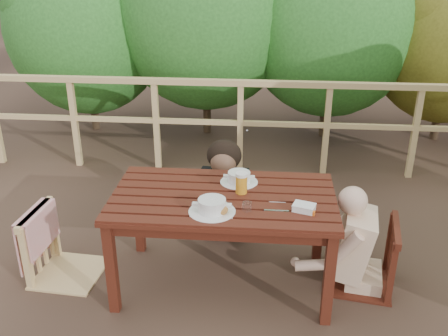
# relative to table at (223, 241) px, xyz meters

# --- Properties ---
(ground) EXTENTS (60.00, 60.00, 0.00)m
(ground) POSITION_rel_table_xyz_m (0.00, 0.00, -0.35)
(ground) COLOR #4F372A
(ground) RESTS_ON ground
(table) EXTENTS (1.53, 0.86, 0.71)m
(table) POSITION_rel_table_xyz_m (0.00, 0.00, 0.00)
(table) COLOR #3B160D
(table) RESTS_ON ground
(chair_left) EXTENTS (0.53, 0.53, 0.98)m
(chair_left) POSITION_rel_table_xyz_m (-1.16, -0.00, 0.14)
(chair_left) COLOR tan
(chair_left) RESTS_ON ground
(chair_far) EXTENTS (0.43, 0.43, 0.83)m
(chair_far) POSITION_rel_table_xyz_m (-0.05, 0.86, 0.06)
(chair_far) COLOR #3B160D
(chair_far) RESTS_ON ground
(chair_right) EXTENTS (0.55, 0.55, 0.95)m
(chair_right) POSITION_rel_table_xyz_m (0.99, 0.09, 0.12)
(chair_right) COLOR #3B160D
(chair_right) RESTS_ON ground
(woman) EXTENTS (0.53, 0.65, 1.28)m
(woman) POSITION_rel_table_xyz_m (-0.05, 0.88, 0.29)
(woman) COLOR black
(woman) RESTS_ON ground
(diner_right) EXTENTS (0.70, 0.60, 1.25)m
(diner_right) POSITION_rel_table_xyz_m (1.02, 0.09, 0.27)
(diner_right) COLOR beige
(diner_right) RESTS_ON ground
(railing) EXTENTS (5.60, 0.10, 1.01)m
(railing) POSITION_rel_table_xyz_m (0.00, 2.00, 0.15)
(railing) COLOR tan
(railing) RESTS_ON ground
(soup_near) EXTENTS (0.30, 0.30, 0.10)m
(soup_near) POSITION_rel_table_xyz_m (-0.05, -0.23, 0.40)
(soup_near) COLOR silver
(soup_near) RESTS_ON table
(soup_far) EXTENTS (0.27, 0.27, 0.09)m
(soup_far) POSITION_rel_table_xyz_m (0.09, 0.22, 0.40)
(soup_far) COLOR silver
(soup_far) RESTS_ON table
(bread_roll) EXTENTS (0.14, 0.10, 0.08)m
(bread_roll) POSITION_rel_table_xyz_m (-0.02, -0.25, 0.39)
(bread_roll) COLOR #A26F2F
(bread_roll) RESTS_ON table
(beer_glass) EXTENTS (0.08, 0.08, 0.16)m
(beer_glass) POSITION_rel_table_xyz_m (0.12, 0.05, 0.43)
(beer_glass) COLOR orange
(beer_glass) RESTS_ON table
(tumbler) EXTENTS (0.06, 0.06, 0.07)m
(tumbler) POSITION_rel_table_xyz_m (0.17, -0.20, 0.39)
(tumbler) COLOR silver
(tumbler) RESTS_ON table
(butter_tub) EXTENTS (0.16, 0.14, 0.06)m
(butter_tub) POSITION_rel_table_xyz_m (0.53, -0.17, 0.38)
(butter_tub) COLOR silver
(butter_tub) RESTS_ON table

